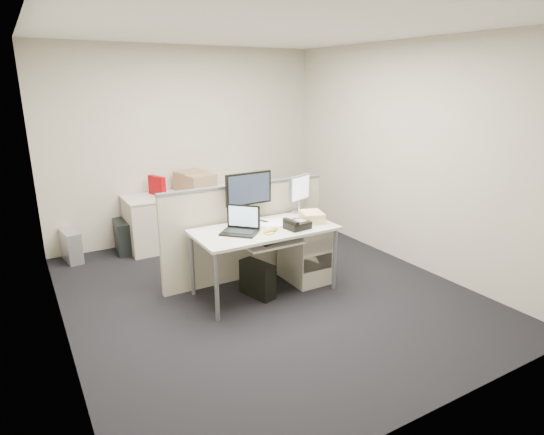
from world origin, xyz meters
TOP-DOWN VIEW (x-y plane):
  - floor at (0.00, 0.00)m, footprint 4.00×4.50m
  - ceiling at (0.00, 0.00)m, footprint 4.00×4.50m
  - wall_back at (0.00, 2.25)m, footprint 4.00×0.02m
  - wall_front at (0.00, -2.25)m, footprint 4.00×0.02m
  - wall_left at (-2.00, 0.00)m, footprint 0.02×4.50m
  - wall_right at (2.00, 0.00)m, footprint 0.02×4.50m
  - desk at (0.00, 0.00)m, footprint 1.50×0.75m
  - keyboard_tray at (0.00, -0.18)m, footprint 0.62×0.32m
  - drawer_pedestal at (0.55, 0.05)m, footprint 0.40×0.55m
  - cubicle_partition at (0.00, 0.45)m, footprint 2.00×0.06m
  - back_counter at (0.00, 1.93)m, footprint 2.00×0.60m
  - monitor_main at (-0.01, 0.32)m, footprint 0.56×0.23m
  - monitor_small at (0.65, 0.32)m, footprint 0.40×0.30m
  - laptop at (-0.30, -0.02)m, footprint 0.44×0.44m
  - trackball at (0.35, -0.05)m, footprint 0.16×0.16m
  - desk_phone at (0.30, -0.18)m, footprint 0.26×0.22m
  - paper_stack at (0.15, 0.11)m, footprint 0.33×0.37m
  - sticky_pad at (-0.05, -0.18)m, footprint 0.10×0.10m
  - travel_mug at (-0.10, 0.03)m, footprint 0.08×0.08m
  - banana at (0.00, -0.15)m, footprint 0.20×0.09m
  - cellphone at (0.10, 0.20)m, footprint 0.09×0.12m
  - manila_folders at (0.57, -0.05)m, footprint 0.30×0.34m
  - keyboard at (0.05, -0.14)m, footprint 0.45×0.26m
  - pc_tower_desk at (-0.11, -0.05)m, footprint 0.27×0.43m
  - pc_tower_spare_dark at (-1.05, 2.03)m, footprint 0.22×0.48m
  - pc_tower_spare_silver at (-1.70, 2.03)m, footprint 0.22×0.45m
  - cardboard_box_left at (-0.05, 2.05)m, footprint 0.46×0.39m
  - cardboard_box_right at (0.00, 1.81)m, footprint 0.44×0.37m
  - red_binder at (-0.55, 1.99)m, footprint 0.17×0.30m

SIDE VIEW (x-z plane):
  - floor at x=0.00m, z-range -0.01..0.00m
  - pc_tower_desk at x=-0.11m, z-range 0.00..0.38m
  - pc_tower_spare_silver at x=-1.70m, z-range 0.00..0.40m
  - pc_tower_spare_dark at x=-1.05m, z-range 0.00..0.43m
  - drawer_pedestal at x=0.55m, z-range 0.00..0.65m
  - back_counter at x=0.00m, z-range 0.00..0.72m
  - cubicle_partition at x=0.00m, z-range 0.00..1.10m
  - keyboard_tray at x=0.00m, z-range 0.61..0.63m
  - keyboard at x=0.05m, z-range 0.63..0.65m
  - desk at x=0.00m, z-range 0.30..1.03m
  - sticky_pad at x=-0.05m, z-range 0.73..0.74m
  - paper_stack at x=0.15m, z-range 0.73..0.74m
  - cellphone at x=0.10m, z-range 0.73..0.74m
  - banana at x=0.00m, z-range 0.73..0.77m
  - trackball at x=0.35m, z-range 0.73..0.78m
  - desk_phone at x=0.30m, z-range 0.73..0.81m
  - manila_folders at x=0.57m, z-range 0.73..0.84m
  - travel_mug at x=-0.10m, z-range 0.73..0.90m
  - cardboard_box_right at x=0.00m, z-range 0.72..1.00m
  - red_binder at x=-0.55m, z-range 0.72..1.00m
  - laptop at x=-0.30m, z-range 0.73..1.00m
  - cardboard_box_left at x=-0.05m, z-range 0.72..1.01m
  - monitor_small at x=0.65m, z-range 0.73..1.17m
  - monitor_main at x=-0.01m, z-range 0.73..1.28m
  - wall_back at x=0.00m, z-range 0.00..2.70m
  - wall_front at x=0.00m, z-range 0.00..2.70m
  - wall_left at x=-2.00m, z-range 0.00..2.70m
  - wall_right at x=2.00m, z-range 0.00..2.70m
  - ceiling at x=0.00m, z-range 2.70..2.71m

